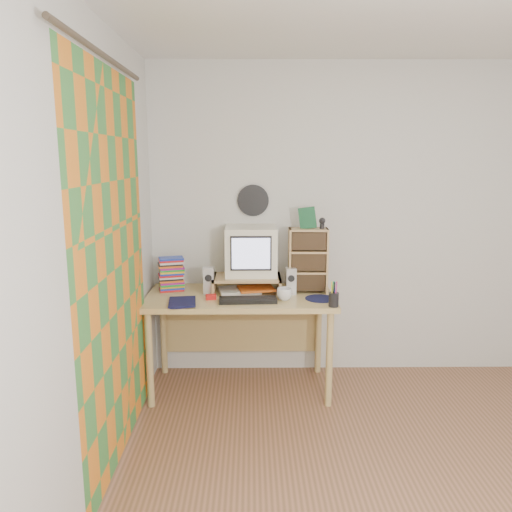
{
  "coord_description": "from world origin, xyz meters",
  "views": [
    {
      "loc": [
        -0.95,
        -2.24,
        1.77
      ],
      "look_at": [
        -0.91,
        1.33,
        1.06
      ],
      "focal_mm": 35.0,
      "sensor_mm": 36.0,
      "label": 1
    }
  ],
  "objects_px": {
    "crt_monitor": "(251,251)",
    "mug": "(284,294)",
    "keyboard": "(248,300)",
    "cd_rack": "(308,260)",
    "dvd_stack": "(171,274)",
    "desk": "(240,309)",
    "diary": "(169,301)"
  },
  "relations": [
    {
      "from": "desk",
      "to": "cd_rack",
      "type": "relative_size",
      "value": 2.85
    },
    {
      "from": "keyboard",
      "to": "cd_rack",
      "type": "distance_m",
      "value": 0.58
    },
    {
      "from": "dvd_stack",
      "to": "desk",
      "type": "bearing_deg",
      "value": -23.31
    },
    {
      "from": "desk",
      "to": "cd_rack",
      "type": "bearing_deg",
      "value": 3.33
    },
    {
      "from": "crt_monitor",
      "to": "keyboard",
      "type": "xyz_separation_m",
      "value": [
        -0.02,
        -0.34,
        -0.29
      ]
    },
    {
      "from": "desk",
      "to": "dvd_stack",
      "type": "distance_m",
      "value": 0.6
    },
    {
      "from": "crt_monitor",
      "to": "diary",
      "type": "bearing_deg",
      "value": -146.88
    },
    {
      "from": "keyboard",
      "to": "mug",
      "type": "relative_size",
      "value": 3.63
    },
    {
      "from": "dvd_stack",
      "to": "diary",
      "type": "xyz_separation_m",
      "value": [
        0.04,
        -0.38,
        -0.11
      ]
    },
    {
      "from": "keyboard",
      "to": "diary",
      "type": "xyz_separation_m",
      "value": [
        -0.56,
        -0.05,
        0.01
      ]
    },
    {
      "from": "crt_monitor",
      "to": "cd_rack",
      "type": "xyz_separation_m",
      "value": [
        0.43,
        -0.06,
        -0.06
      ]
    },
    {
      "from": "crt_monitor",
      "to": "keyboard",
      "type": "height_order",
      "value": "crt_monitor"
    },
    {
      "from": "cd_rack",
      "to": "diary",
      "type": "distance_m",
      "value": 1.09
    },
    {
      "from": "keyboard",
      "to": "diary",
      "type": "bearing_deg",
      "value": -177.52
    },
    {
      "from": "mug",
      "to": "keyboard",
      "type": "bearing_deg",
      "value": -170.5
    },
    {
      "from": "cd_rack",
      "to": "mug",
      "type": "xyz_separation_m",
      "value": [
        -0.19,
        -0.23,
        -0.2
      ]
    },
    {
      "from": "desk",
      "to": "keyboard",
      "type": "xyz_separation_m",
      "value": [
        0.06,
        -0.25,
        0.15
      ]
    },
    {
      "from": "cd_rack",
      "to": "desk",
      "type": "bearing_deg",
      "value": -175.45
    },
    {
      "from": "crt_monitor",
      "to": "cd_rack",
      "type": "distance_m",
      "value": 0.44
    },
    {
      "from": "keyboard",
      "to": "desk",
      "type": "bearing_deg",
      "value": 100.85
    },
    {
      "from": "crt_monitor",
      "to": "cd_rack",
      "type": "height_order",
      "value": "crt_monitor"
    },
    {
      "from": "dvd_stack",
      "to": "cd_rack",
      "type": "height_order",
      "value": "cd_rack"
    },
    {
      "from": "desk",
      "to": "mug",
      "type": "distance_m",
      "value": 0.42
    },
    {
      "from": "crt_monitor",
      "to": "mug",
      "type": "bearing_deg",
      "value": -50.76
    },
    {
      "from": "desk",
      "to": "diary",
      "type": "bearing_deg",
      "value": -148.92
    },
    {
      "from": "desk",
      "to": "crt_monitor",
      "type": "bearing_deg",
      "value": 46.46
    },
    {
      "from": "cd_rack",
      "to": "diary",
      "type": "xyz_separation_m",
      "value": [
        -1.02,
        -0.33,
        -0.22
      ]
    },
    {
      "from": "dvd_stack",
      "to": "mug",
      "type": "height_order",
      "value": "dvd_stack"
    },
    {
      "from": "diary",
      "to": "desk",
      "type": "bearing_deg",
      "value": 24.57
    },
    {
      "from": "desk",
      "to": "crt_monitor",
      "type": "height_order",
      "value": "crt_monitor"
    },
    {
      "from": "desk",
      "to": "dvd_stack",
      "type": "xyz_separation_m",
      "value": [
        -0.54,
        0.08,
        0.26
      ]
    },
    {
      "from": "mug",
      "to": "dvd_stack",
      "type": "bearing_deg",
      "value": 161.77
    }
  ]
}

